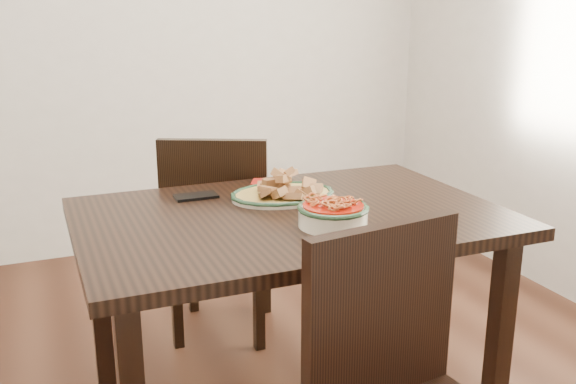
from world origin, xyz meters
name	(u,v)px	position (x,y,z in m)	size (l,w,h in m)	color
wall_back	(137,22)	(0.00, 1.75, 1.30)	(3.50, 0.10, 2.60)	beige
dining_table	(290,238)	(0.12, -0.14, 0.66)	(1.31, 0.88, 0.75)	black
chair_far	(219,228)	(0.07, 0.51, 0.50)	(0.56, 0.56, 0.89)	black
fish_plate	(283,185)	(0.16, 0.02, 0.79)	(0.35, 0.27, 0.11)	beige
noodle_bowl	(333,212)	(0.19, -0.31, 0.79)	(0.21, 0.21, 0.08)	#F2EACC
smartphone	(196,196)	(-0.11, 0.13, 0.76)	(0.14, 0.08, 0.01)	black
napkin	(267,183)	(0.17, 0.20, 0.76)	(0.11, 0.09, 0.01)	maroon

